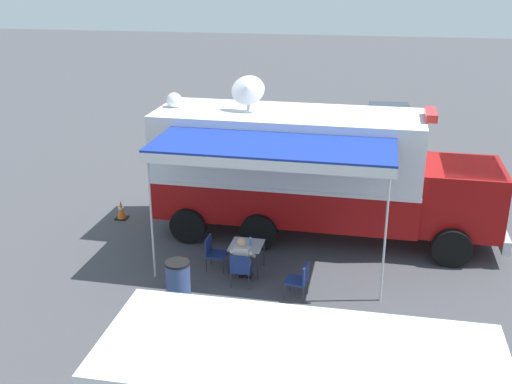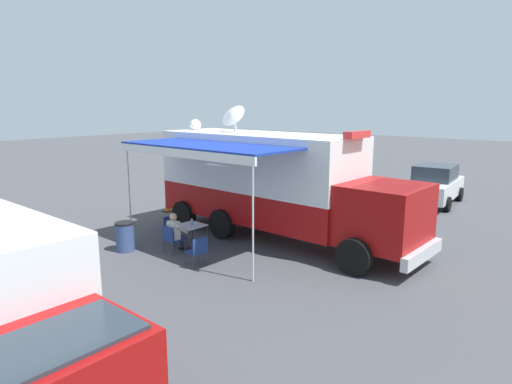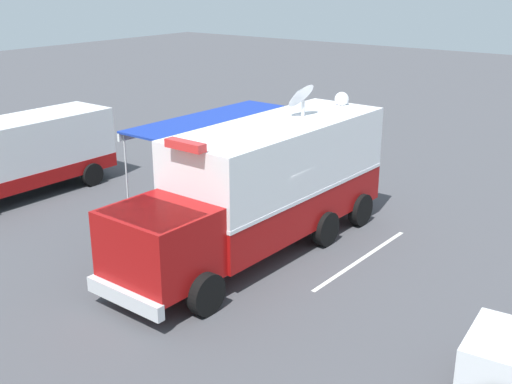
{
  "view_description": "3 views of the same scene",
  "coord_description": "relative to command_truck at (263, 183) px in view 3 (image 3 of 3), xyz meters",
  "views": [
    {
      "loc": [
        15.98,
        1.98,
        7.31
      ],
      "look_at": [
        0.45,
        -0.79,
        1.32
      ],
      "focal_mm": 42.87,
      "sensor_mm": 36.0,
      "label": 1
    },
    {
      "loc": [
        11.63,
        9.56,
        4.46
      ],
      "look_at": [
        0.65,
        0.43,
        1.63
      ],
      "focal_mm": 31.16,
      "sensor_mm": 36.0,
      "label": 2
    },
    {
      "loc": [
        -9.77,
        14.06,
        7.37
      ],
      "look_at": [
        0.92,
        -0.1,
        1.26
      ],
      "focal_mm": 44.62,
      "sensor_mm": 36.0,
      "label": 3
    }
  ],
  "objects": [
    {
      "name": "ground_plane",
      "position": [
        -0.05,
        -0.75,
        -1.94
      ],
      "size": [
        100.0,
        100.0,
        0.0
      ],
      "primitive_type": "plane",
      "color": "#47474C"
    },
    {
      "name": "lot_stripe",
      "position": [
        -2.62,
        -1.03,
        -1.94
      ],
      "size": [
        0.25,
        4.8,
        0.01
      ],
      "primitive_type": "cube",
      "rotation": [
        0.0,
        0.0,
        -0.03
      ],
      "color": "silver",
      "rests_on": "ground"
    },
    {
      "name": "command_truck",
      "position": [
        0.0,
        0.0,
        0.0
      ],
      "size": [
        5.01,
        9.55,
        4.53
      ],
      "color": "#9E0F0F",
      "rests_on": "ground"
    },
    {
      "name": "folding_table",
      "position": [
        2.51,
        -1.4,
        -1.27
      ],
      "size": [
        0.82,
        0.82,
        0.73
      ],
      "color": "silver",
      "rests_on": "ground"
    },
    {
      "name": "water_bottle",
      "position": [
        2.55,
        -1.29,
        -1.11
      ],
      "size": [
        0.07,
        0.07,
        0.22
      ],
      "color": "#4C99D8",
      "rests_on": "folding_table"
    },
    {
      "name": "folding_chair_at_table",
      "position": [
        3.31,
        -1.38,
        -1.43
      ],
      "size": [
        0.49,
        0.49,
        0.87
      ],
      "color": "navy",
      "rests_on": "ground"
    },
    {
      "name": "folding_chair_beside_table",
      "position": [
        2.55,
        -2.25,
        -1.43
      ],
      "size": [
        0.49,
        0.49,
        0.87
      ],
      "color": "navy",
      "rests_on": "ground"
    },
    {
      "name": "folding_chair_spare_by_truck",
      "position": [
        3.57,
        0.07,
        -1.43
      ],
      "size": [
        0.55,
        0.55,
        0.87
      ],
      "color": "navy",
      "rests_on": "ground"
    },
    {
      "name": "seated_responder",
      "position": [
        3.12,
        -1.38,
        -1.29
      ],
      "size": [
        0.67,
        0.56,
        1.25
      ],
      "color": "silver",
      "rests_on": "ground"
    },
    {
      "name": "trash_bin",
      "position": [
        4.05,
        -2.7,
        -1.49
      ],
      "size": [
        0.57,
        0.57,
        0.91
      ],
      "color": "#384C7F",
      "rests_on": "ground"
    },
    {
      "name": "traffic_cone",
      "position": [
        -0.1,
        -5.76,
        -1.66
      ],
      "size": [
        0.36,
        0.36,
        0.58
      ],
      "color": "black",
      "rests_on": "ground"
    },
    {
      "name": "support_truck",
      "position": [
        9.4,
        1.17,
        -0.56
      ],
      "size": [
        2.42,
        6.83,
        2.7
      ],
      "color": "white",
      "rests_on": "ground"
    }
  ]
}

